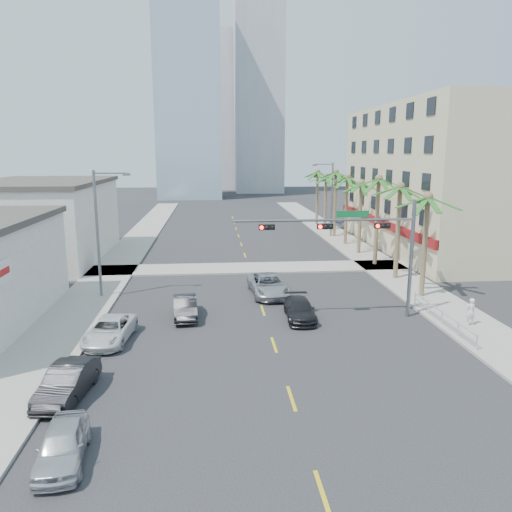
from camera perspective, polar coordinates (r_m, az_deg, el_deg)
The scene contains 28 objects.
ground at distance 23.69m, azimuth 3.30°, elevation -13.70°, with size 260.00×260.00×0.00m, color #262628.
sidewalk_right at distance 45.01m, azimuth 14.84°, elevation -1.61°, with size 4.00×120.00×0.15m, color gray.
sidewalk_left at distance 43.28m, azimuth -16.64°, elevation -2.24°, with size 4.00×120.00×0.15m, color gray.
sidewalk_cross at distance 44.43m, azimuth -0.78°, elevation -1.38°, with size 80.00×4.00×0.15m, color gray.
building_right at distance 57.08m, azimuth 21.39°, elevation 8.27°, with size 15.25×28.00×15.00m.
building_left_far at distance 52.20m, azimuth -23.23°, elevation 3.57°, with size 11.00×18.00×7.20m, color beige.
tower_far_left at distance 117.07m, azimuth -7.75°, elevation 18.44°, with size 14.00×14.00×48.00m, color #99B2C6.
tower_far_right at distance 133.20m, azimuth 0.30°, elevation 20.31°, with size 12.00×12.00×60.00m, color #ADADB2.
tower_far_center at distance 146.55m, azimuth -5.14°, elevation 15.95°, with size 16.00×16.00×42.00m, color #ADADB2.
traffic_signal_mast at distance 30.88m, azimuth 11.95°, elevation 1.97°, with size 11.12×0.54×7.20m.
palm_tree_0 at distance 36.43m, azimuth 19.06°, elevation 6.25°, with size 4.80×4.80×7.80m.
palm_tree_1 at distance 41.20m, azimuth 16.17°, elevation 7.48°, with size 4.80×4.80×8.16m.
palm_tree_2 at distance 46.06m, azimuth 13.87°, elevation 8.44°, with size 4.80×4.80×8.52m.
palm_tree_3 at distance 51.04m, azimuth 11.95°, elevation 8.03°, with size 4.80×4.80×7.80m.
palm_tree_4 at distance 56.01m, azimuth 10.41°, elevation 8.76°, with size 4.80×4.80×8.16m.
palm_tree_5 at distance 61.02m, azimuth 9.13°, elevation 9.36°, with size 4.80×4.80×8.52m.
palm_tree_6 at distance 66.10m, azimuth 8.01°, elevation 8.96°, with size 4.80×4.80×7.80m.
palm_tree_7 at distance 71.16m, azimuth 7.07°, elevation 9.46°, with size 4.80×4.80×8.16m.
streetlight_left at distance 36.37m, azimuth -17.39°, elevation 3.13°, with size 2.55×0.25×9.00m.
streetlight_right at distance 61.04m, azimuth 8.49°, elevation 6.82°, with size 2.55×0.25×9.00m.
guardrail at distance 31.77m, azimuth 20.50°, elevation -6.42°, with size 0.08×8.08×1.00m.
car_parked_near at distance 18.89m, azimuth -21.26°, elevation -19.45°, with size 1.50×3.73×1.27m, color silver.
car_parked_mid at distance 23.07m, azimuth -20.73°, elevation -13.30°, with size 1.48×4.24×1.40m, color black.
car_parked_far at distance 28.67m, azimuth -16.36°, elevation -8.16°, with size 2.13×4.62×1.29m, color silver.
car_lane_left at distance 31.70m, azimuth -8.11°, elevation -5.81°, with size 1.42×4.07×1.34m, color black.
car_lane_center at distance 36.20m, azimuth 1.43°, elevation -3.33°, with size 2.50×5.42×1.51m, color #B4B5B9.
car_lane_right at distance 31.22m, azimuth 5.02°, elevation -6.12°, with size 1.72×4.24×1.23m, color black.
pedestrian at distance 32.19m, azimuth 23.32°, elevation -5.85°, with size 0.60×0.39×1.64m, color white.
Camera 1 is at (-3.19, -21.15, 10.17)m, focal length 35.00 mm.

